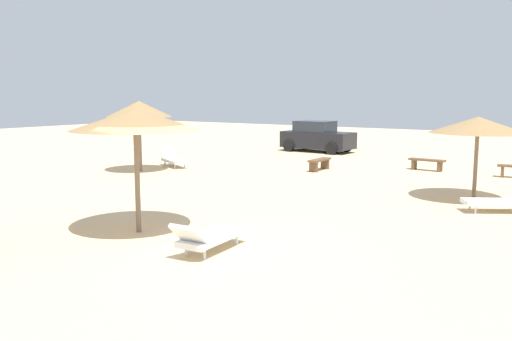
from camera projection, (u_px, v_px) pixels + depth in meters
name	position (u px, v px, depth m)	size (l,w,h in m)	color
ground_plane	(180.00, 241.00, 11.68)	(80.00, 80.00, 0.00)	beige
parasol_0	(478.00, 125.00, 15.90)	(2.84, 2.84, 2.52)	#75604C
parasol_2	(139.00, 109.00, 21.91)	(2.70, 2.70, 2.92)	#75604C
parasol_3	(135.00, 120.00, 12.06)	(2.96, 2.96, 2.86)	#75604C
lounger_0	(501.00, 201.00, 14.47)	(1.96, 1.53, 0.67)	white
lounger_2	(173.00, 159.00, 23.66)	(1.94, 1.38, 0.80)	white
lounger_3	(208.00, 237.00, 10.81)	(0.78, 1.92, 0.74)	white
bench_0	(319.00, 162.00, 22.46)	(0.44, 1.51, 0.49)	brown
bench_2	(427.00, 162.00, 22.43)	(1.52, 0.51, 0.49)	brown
parked_car	(317.00, 137.00, 29.81)	(4.07, 2.13, 1.72)	black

